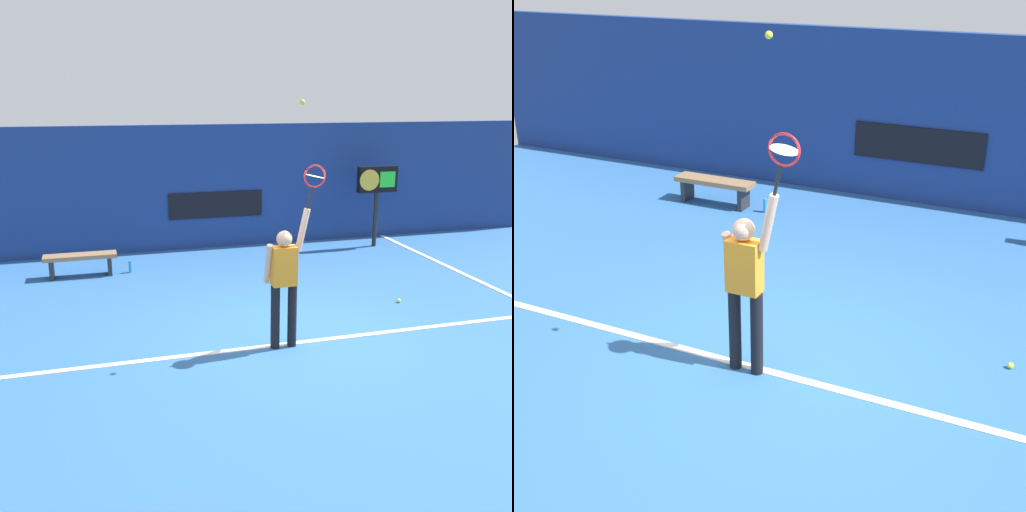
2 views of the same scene
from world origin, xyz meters
TOP-DOWN VIEW (x-y plane):
  - ground_plane at (0.00, 0.00)m, footprint 18.00×18.00m
  - back_wall at (0.00, 5.63)m, footprint 18.00×0.20m
  - sponsor_banner_center at (0.00, 5.51)m, footprint 2.20×0.03m
  - court_baseline at (0.00, -0.25)m, footprint 10.00×0.10m
  - court_sideline at (4.31, 2.00)m, footprint 0.10×7.00m
  - tennis_player at (-0.28, -0.29)m, footprint 0.61×0.31m
  - tennis_racket at (0.12, -0.30)m, footprint 0.37×0.27m
  - tennis_ball at (-0.04, -0.24)m, footprint 0.07×0.07m
  - scoreboard_clock at (3.63, 4.61)m, footprint 0.96×0.20m
  - court_bench at (-3.06, 3.99)m, footprint 1.40×0.36m
  - water_bottle at (-2.11, 3.99)m, footprint 0.07×0.07m
  - spare_ball at (2.22, 0.90)m, footprint 0.07×0.07m

SIDE VIEW (x-z plane):
  - ground_plane at x=0.00m, z-range 0.00..0.00m
  - court_baseline at x=0.00m, z-range 0.00..0.01m
  - court_sideline at x=4.31m, z-range 0.00..0.01m
  - spare_ball at x=2.22m, z-range 0.00..0.07m
  - water_bottle at x=-2.11m, z-range 0.00..0.24m
  - court_bench at x=-3.06m, z-range 0.11..0.56m
  - tennis_player at x=-0.28m, z-range 0.02..2.00m
  - sponsor_banner_center at x=0.00m, z-range 0.72..1.32m
  - back_wall at x=0.00m, z-range 0.00..2.84m
  - scoreboard_clock at x=3.63m, z-range 0.55..2.44m
  - tennis_racket at x=0.12m, z-range 2.07..2.69m
  - tennis_ball at x=-0.04m, z-range 3.33..3.40m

